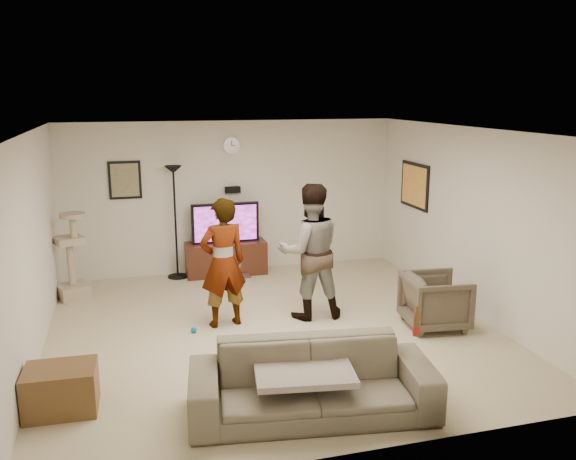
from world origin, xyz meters
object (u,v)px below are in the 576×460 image
object	(u,v)px
person_left	(223,263)
side_table	(61,389)
tv	(225,223)
beer_bottle	(417,323)
sofa	(312,381)
floor_lamp	(176,223)
tv_stand	(226,258)
person_right	(310,251)
armchair	(435,301)
cat_tree	(70,256)

from	to	relation	value
person_left	side_table	size ratio (longest dim) A/B	2.56
tv	beer_bottle	distance (m)	4.68
tv	sofa	bearing A→B (deg)	-89.62
person_left	sofa	world-z (taller)	person_left
floor_lamp	sofa	world-z (taller)	floor_lamp
tv_stand	beer_bottle	size ratio (longest dim) A/B	5.23
side_table	tv_stand	bearing A→B (deg)	60.05
tv	side_table	size ratio (longest dim) A/B	1.68
person_right	person_left	bearing A→B (deg)	2.69
sofa	armchair	bearing A→B (deg)	44.39
tv	floor_lamp	distance (m)	0.80
sofa	beer_bottle	xyz separation A→B (m)	(1.04, 0.00, 0.46)
person_right	side_table	size ratio (longest dim) A/B	2.77
tv_stand	tv	distance (m)	0.60
tv_stand	person_right	size ratio (longest dim) A/B	0.72
sofa	armchair	distance (m)	2.68
sofa	beer_bottle	bearing A→B (deg)	7.98
tv	beer_bottle	bearing A→B (deg)	-76.75
person_left	side_table	world-z (taller)	person_left
tv_stand	person_left	size ratio (longest dim) A/B	0.78
floor_lamp	person_left	size ratio (longest dim) A/B	1.09
tv_stand	side_table	xyz separation A→B (m)	(-2.23, -3.88, -0.05)
person_right	side_table	world-z (taller)	person_right
tv_stand	armchair	world-z (taller)	armchair
floor_lamp	sofa	size ratio (longest dim) A/B	0.80
person_right	side_table	bearing A→B (deg)	32.44
tv	floor_lamp	bearing A→B (deg)	176.76
floor_lamp	armchair	world-z (taller)	floor_lamp
armchair	floor_lamp	bearing A→B (deg)	51.31
cat_tree	armchair	distance (m)	5.16
person_right	beer_bottle	distance (m)	2.40
floor_lamp	side_table	distance (m)	4.23
cat_tree	armchair	bearing A→B (deg)	-27.86
person_left	side_table	xyz separation A→B (m)	(-1.84, -1.70, -0.62)
tv	person_left	world-z (taller)	person_left
cat_tree	sofa	bearing A→B (deg)	-59.10
person_right	beer_bottle	xyz separation A→B (m)	(0.32, -2.38, -0.12)
tv	floor_lamp	xyz separation A→B (m)	(-0.79, 0.04, 0.04)
floor_lamp	beer_bottle	distance (m)	4.97
tv	sofa	distance (m)	4.59
floor_lamp	armchair	xyz separation A→B (m)	(2.98, -3.01, -0.56)
tv_stand	person_right	bearing A→B (deg)	-70.83
floor_lamp	tv_stand	bearing A→B (deg)	-3.24
person_right	beer_bottle	bearing A→B (deg)	100.42
tv	armchair	xyz separation A→B (m)	(2.19, -2.96, -0.52)
person_right	armchair	bearing A→B (deg)	154.16
tv	beer_bottle	size ratio (longest dim) A/B	4.40
sofa	person_right	bearing A→B (deg)	80.96
sofa	cat_tree	bearing A→B (deg)	128.87
floor_lamp	person_left	distance (m)	2.26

